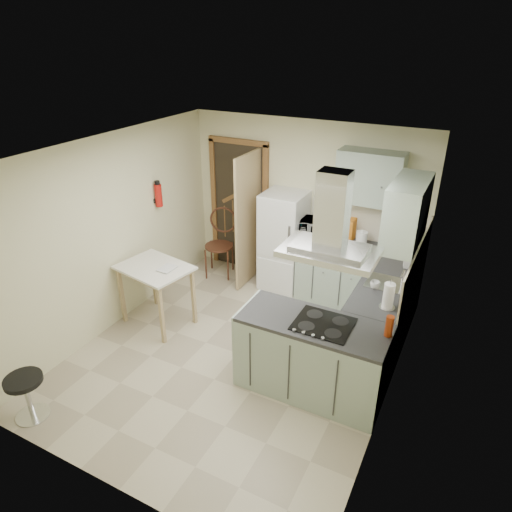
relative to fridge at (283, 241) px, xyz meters
The scene contains 28 objects.
floor 1.96m from the fridge, 83.66° to the right, with size 4.20×4.20×0.00m, color #B5A88D.
ceiling 2.52m from the fridge, 83.66° to the right, with size 4.20×4.20×0.00m, color silver.
back_wall 0.62m from the fridge, 56.31° to the left, with size 3.60×3.60×0.00m, color beige.
left_wall 2.46m from the fridge, 131.63° to the right, with size 4.20×4.20×0.00m, color beige.
right_wall 2.74m from the fridge, 41.99° to the right, with size 4.20×4.20×0.00m, color beige.
doorway 0.99m from the fridge, 163.30° to the left, with size 1.10×0.12×2.10m, color brown.
fridge is the anchor object (origin of this frame).
counter_back 0.91m from the fridge, ahead, with size 1.08×0.60×0.90m, color #9EB2A0.
counter_right 1.85m from the fridge, 21.66° to the right, with size 0.60×1.95×0.90m, color #9EB2A0.
splashback 1.26m from the fridge, 13.94° to the left, with size 1.68×0.02×0.50m, color beige.
wall_cabinet_back 1.60m from the fridge, ahead, with size 0.85×0.35×0.70m, color #9EB2A0.
wall_cabinet_right 2.33m from the fridge, 27.50° to the right, with size 0.35×0.90×0.70m, color #9EB2A0.
peninsula 2.35m from the fridge, 58.26° to the right, with size 1.55×0.65×0.90m, color #9EB2A0.
hob 2.39m from the fridge, 56.21° to the right, with size 0.58×0.50×0.01m, color black.
extractor_hood 2.57m from the fridge, 56.21° to the right, with size 0.90×0.55×0.10m, color silver.
sink 1.91m from the fridge, 26.57° to the right, with size 0.45×0.40×0.01m, color silver.
fire_extinguisher 1.93m from the fridge, 149.70° to the right, with size 0.10×0.10×0.32m, color #B2140F.
drop_leaf_table 2.02m from the fridge, 122.45° to the right, with size 0.90×0.68×0.85m, color tan.
bentwood_chair 1.09m from the fridge, behind, with size 0.45×0.45×1.01m, color #481C18.
stool 3.87m from the fridge, 108.05° to the right, with size 0.37×0.37×0.50m, color black.
microwave 0.62m from the fridge, ahead, with size 0.52×0.35×0.29m, color black.
kettle 1.18m from the fridge, ahead, with size 0.15×0.15×0.23m, color white.
cereal_box 1.03m from the fridge, 11.20° to the left, with size 0.08×0.21×0.31m, color orange.
soap_bottle 1.88m from the fridge, ahead, with size 0.09×0.09×0.20m, color #9F9DA8.
paper_towel 2.30m from the fridge, 36.84° to the right, with size 0.12×0.12×0.30m, color white.
cup 1.91m from the fridge, 32.34° to the right, with size 0.11×0.11×0.09m, color silver.
red_bottle 2.72m from the fridge, 43.84° to the right, with size 0.08×0.08×0.22m, color #9F320D.
book 1.93m from the fridge, 120.28° to the right, with size 0.18×0.24×0.11m, color #9C4734.
Camera 1 is at (2.26, -3.91, 3.59)m, focal length 32.00 mm.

